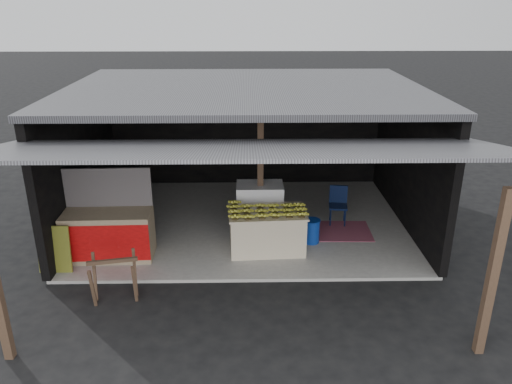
{
  "coord_description": "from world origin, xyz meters",
  "views": [
    {
      "loc": [
        0.04,
        -7.62,
        4.71
      ],
      "look_at": [
        0.21,
        1.57,
        1.1
      ],
      "focal_mm": 35.0,
      "sensor_mm": 36.0,
      "label": 1
    }
  ],
  "objects_px": {
    "sawhorse": "(114,275)",
    "water_barrel": "(312,232)",
    "neighbor_stall": "(109,232)",
    "banana_table": "(267,230)",
    "white_crate": "(260,208)",
    "plastic_chair": "(338,202)"
  },
  "relations": [
    {
      "from": "white_crate",
      "to": "plastic_chair",
      "type": "relative_size",
      "value": 1.29
    },
    {
      "from": "neighbor_stall",
      "to": "sawhorse",
      "type": "height_order",
      "value": "neighbor_stall"
    },
    {
      "from": "neighbor_stall",
      "to": "water_barrel",
      "type": "relative_size",
      "value": 3.64
    },
    {
      "from": "white_crate",
      "to": "water_barrel",
      "type": "xyz_separation_m",
      "value": [
        1.04,
        -0.51,
        -0.3
      ]
    },
    {
      "from": "neighbor_stall",
      "to": "water_barrel",
      "type": "xyz_separation_m",
      "value": [
        3.91,
        0.52,
        -0.27
      ]
    },
    {
      "from": "white_crate",
      "to": "plastic_chair",
      "type": "distance_m",
      "value": 1.78
    },
    {
      "from": "white_crate",
      "to": "sawhorse",
      "type": "bearing_deg",
      "value": -134.68
    },
    {
      "from": "neighbor_stall",
      "to": "sawhorse",
      "type": "bearing_deg",
      "value": -74.59
    },
    {
      "from": "sawhorse",
      "to": "plastic_chair",
      "type": "distance_m",
      "value": 5.08
    },
    {
      "from": "white_crate",
      "to": "neighbor_stall",
      "type": "xyz_separation_m",
      "value": [
        -2.88,
        -1.03,
        -0.03
      ]
    },
    {
      "from": "neighbor_stall",
      "to": "plastic_chair",
      "type": "relative_size",
      "value": 2.03
    },
    {
      "from": "sawhorse",
      "to": "water_barrel",
      "type": "relative_size",
      "value": 1.77
    },
    {
      "from": "sawhorse",
      "to": "plastic_chair",
      "type": "bearing_deg",
      "value": 24.27
    },
    {
      "from": "white_crate",
      "to": "water_barrel",
      "type": "distance_m",
      "value": 1.19
    },
    {
      "from": "banana_table",
      "to": "sawhorse",
      "type": "relative_size",
      "value": 1.88
    },
    {
      "from": "neighbor_stall",
      "to": "sawhorse",
      "type": "relative_size",
      "value": 2.06
    },
    {
      "from": "neighbor_stall",
      "to": "water_barrel",
      "type": "distance_m",
      "value": 3.96
    },
    {
      "from": "banana_table",
      "to": "sawhorse",
      "type": "xyz_separation_m",
      "value": [
        -2.55,
        -1.68,
        0.03
      ]
    },
    {
      "from": "sawhorse",
      "to": "water_barrel",
      "type": "xyz_separation_m",
      "value": [
        3.47,
        1.97,
        -0.21
      ]
    },
    {
      "from": "banana_table",
      "to": "neighbor_stall",
      "type": "distance_m",
      "value": 3.01
    },
    {
      "from": "banana_table",
      "to": "sawhorse",
      "type": "distance_m",
      "value": 3.05
    },
    {
      "from": "banana_table",
      "to": "water_barrel",
      "type": "relative_size",
      "value": 3.32
    }
  ]
}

